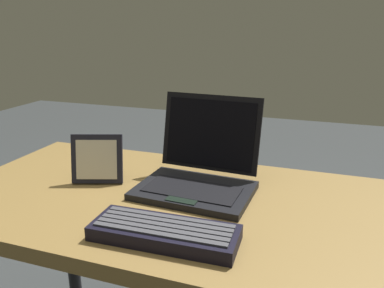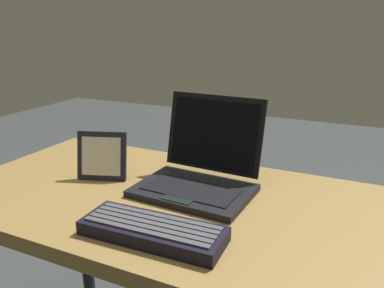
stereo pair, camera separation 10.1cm
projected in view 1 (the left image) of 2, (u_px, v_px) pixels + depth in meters
desk at (208, 229)px, 1.00m from camera, size 1.45×0.64×0.71m
laptop_front at (199, 171)px, 1.05m from camera, size 0.32×0.28×0.25m
external_keyboard at (164, 232)px, 0.81m from camera, size 0.32×0.12×0.04m
photo_frame at (97, 159)px, 1.09m from camera, size 0.15×0.09×0.14m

